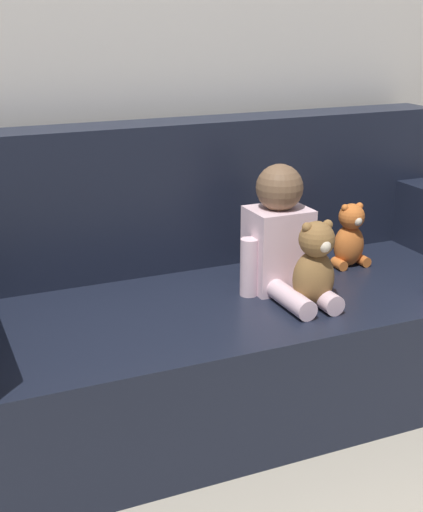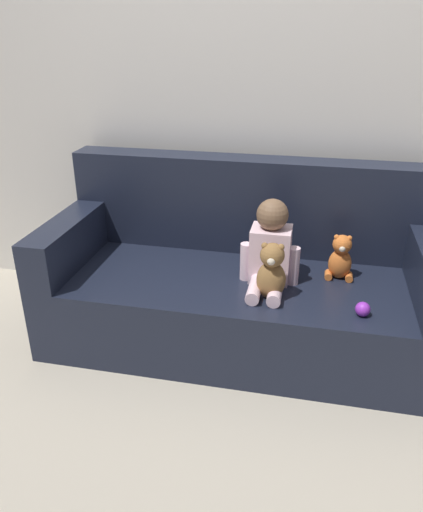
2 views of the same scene
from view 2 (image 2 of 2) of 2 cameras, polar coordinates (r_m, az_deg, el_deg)
The scene contains 7 objects.
ground_plane at distance 2.71m, azimuth 3.03°, elevation -9.30°, with size 12.00×12.00×0.00m, color #B7AD99.
wall_back at distance 2.74m, azimuth 5.51°, elevation 20.21°, with size 8.00×0.05×2.60m.
couch at distance 2.61m, azimuth 3.42°, elevation -2.89°, with size 1.93×0.83×0.89m.
person_baby at distance 2.38m, azimuth 6.72°, elevation 0.71°, with size 0.29×0.36×0.41m.
teddy_bear_brown at distance 2.25m, azimuth 6.87°, elevation -1.75°, with size 0.13×0.13×0.27m.
plush_toy_side at distance 2.50m, azimuth 14.53°, elevation -0.24°, with size 0.13×0.11×0.23m.
toy_ball at distance 2.24m, azimuth 16.90°, elevation -5.83°, with size 0.06×0.06×0.06m.
Camera 2 is at (0.33, -2.21, 1.53)m, focal length 35.00 mm.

